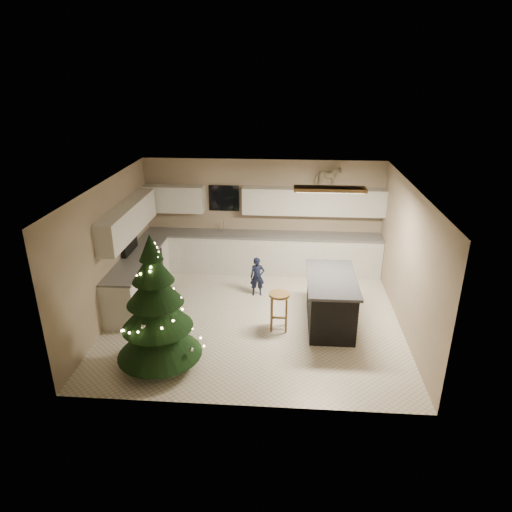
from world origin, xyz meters
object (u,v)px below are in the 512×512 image
Objects in this scene: christmas_tree at (157,314)px; toddler at (257,277)px; bar_stool at (279,302)px; island at (330,301)px; rocking_horse at (328,177)px.

toddler is at bearing 61.56° from christmas_tree.
christmas_tree reaches higher than bar_stool.
island is 3.00m from rocking_horse.
christmas_tree is (-1.89, -1.25, 0.38)m from bar_stool.
island is at bearing 27.90° from christmas_tree.
christmas_tree is 2.68× the size of toddler.
christmas_tree reaches higher than island.
island is at bearing -44.69° from toddler.
rocking_horse reaches higher than toddler.
bar_stool is 1.42m from toddler.
island is 0.76× the size of christmas_tree.
bar_stool is at bearing 33.40° from christmas_tree.
christmas_tree is 2.97m from toddler.
christmas_tree is at bearing -146.60° from bar_stool.
toddler is (-1.44, 1.07, -0.06)m from island.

